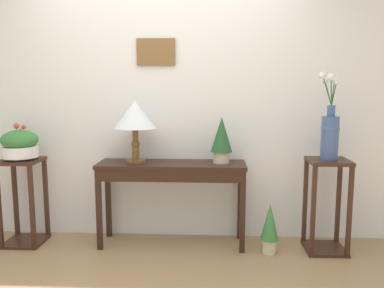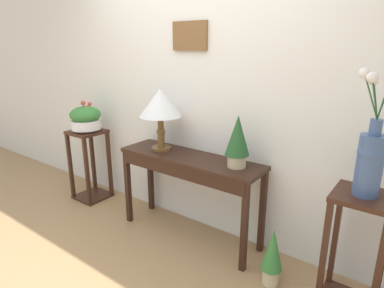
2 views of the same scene
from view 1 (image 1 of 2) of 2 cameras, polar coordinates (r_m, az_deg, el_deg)
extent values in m
cube|color=silver|center=(3.81, -4.02, 7.51)|extent=(9.00, 0.10, 2.80)
cube|color=brown|center=(3.77, -5.18, 12.98)|extent=(0.36, 0.02, 0.24)
cube|color=slate|center=(3.76, -5.19, 12.99)|extent=(0.28, 0.01, 0.19)
cube|color=black|center=(3.59, -2.93, -2.96)|extent=(1.33, 0.38, 0.03)
cube|color=black|center=(3.44, -3.21, -4.62)|extent=(1.26, 0.03, 0.10)
cube|color=black|center=(3.66, -13.14, -9.19)|extent=(0.04, 0.04, 0.73)
cube|color=black|center=(3.53, 7.24, -9.67)|extent=(0.04, 0.04, 0.73)
cube|color=black|center=(3.95, -11.87, -7.83)|extent=(0.04, 0.04, 0.73)
cube|color=black|center=(3.83, 6.88, -8.21)|extent=(0.04, 0.04, 0.73)
cylinder|color=brown|center=(3.64, -8.02, -2.42)|extent=(0.18, 0.18, 0.02)
cylinder|color=brown|center=(3.62, -8.05, -1.12)|extent=(0.06, 0.06, 0.14)
sphere|color=brown|center=(3.61, -8.07, 0.01)|extent=(0.08, 0.08, 0.08)
cylinder|color=brown|center=(3.60, -8.09, 1.14)|extent=(0.05, 0.05, 0.14)
cone|color=silver|center=(3.58, -8.16, 4.19)|extent=(0.37, 0.37, 0.24)
cylinder|color=beige|center=(3.58, 4.21, -1.91)|extent=(0.15, 0.15, 0.10)
cone|color=#235128|center=(3.55, 4.25, 1.37)|extent=(0.19, 0.19, 0.31)
cube|color=#381E14|center=(3.93, -23.27, -2.22)|extent=(0.35, 0.35, 0.03)
cube|color=#381E14|center=(4.13, -22.64, -12.72)|extent=(0.35, 0.35, 0.03)
cube|color=#381E14|center=(3.82, -21.88, -8.34)|extent=(0.04, 0.03, 0.74)
cube|color=#381E14|center=(4.21, -23.92, -6.93)|extent=(0.04, 0.04, 0.74)
cube|color=#381E14|center=(4.08, -20.12, -7.18)|extent=(0.04, 0.04, 0.74)
cylinder|color=silver|center=(3.92, -23.29, -1.86)|extent=(0.14, 0.14, 0.02)
cylinder|color=silver|center=(3.91, -23.34, -0.99)|extent=(0.32, 0.32, 0.10)
ellipsoid|color=#387A38|center=(3.90, -23.43, 0.55)|extent=(0.32, 0.32, 0.18)
cylinder|color=#387A38|center=(3.91, -23.30, 0.76)|extent=(0.02, 0.03, 0.14)
sphere|color=#B7473D|center=(3.91, -23.21, 1.78)|extent=(0.04, 0.04, 0.04)
cylinder|color=#387A38|center=(3.89, -23.28, 0.68)|extent=(0.03, 0.01, 0.13)
sphere|color=#B7473D|center=(3.88, -23.17, 1.64)|extent=(0.04, 0.04, 0.04)
cylinder|color=#387A38|center=(3.90, -23.59, 1.06)|extent=(0.03, 0.01, 0.18)
sphere|color=#B7473D|center=(3.90, -23.79, 2.39)|extent=(0.05, 0.05, 0.05)
cylinder|color=#387A38|center=(3.92, -23.14, 1.00)|extent=(0.03, 0.06, 0.17)
sphere|color=#B7473D|center=(3.93, -22.90, 2.27)|extent=(0.04, 0.04, 0.04)
cube|color=#381E14|center=(3.64, 18.93, -2.33)|extent=(0.35, 0.35, 0.03)
cube|color=#381E14|center=(3.86, 18.35, -14.01)|extent=(0.35, 0.35, 0.03)
cube|color=#381E14|center=(3.55, 16.93, -9.10)|extent=(0.04, 0.03, 0.76)
cube|color=#381E14|center=(3.63, 21.59, -8.92)|extent=(0.04, 0.03, 0.76)
cube|color=#381E14|center=(3.83, 15.84, -7.77)|extent=(0.04, 0.04, 0.76)
cube|color=#381E14|center=(3.91, 20.18, -7.65)|extent=(0.04, 0.04, 0.76)
cylinder|color=#3D5684|center=(3.61, 19.08, 0.80)|extent=(0.15, 0.15, 0.37)
sphere|color=#3D5684|center=(3.60, 19.14, 2.09)|extent=(0.16, 0.16, 0.16)
cylinder|color=#3D5684|center=(3.58, 19.25, 4.48)|extent=(0.07, 0.07, 0.09)
cylinder|color=#235128|center=(3.52, 19.27, 7.09)|extent=(0.05, 0.11, 0.24)
sphere|color=white|center=(3.47, 19.25, 9.02)|extent=(0.06, 0.06, 0.06)
cylinder|color=#235128|center=(3.55, 18.74, 7.25)|extent=(0.10, 0.04, 0.25)
sphere|color=white|center=(3.52, 18.17, 9.31)|extent=(0.06, 0.06, 0.06)
cylinder|color=#235128|center=(3.61, 19.49, 6.92)|extent=(0.04, 0.06, 0.21)
sphere|color=white|center=(3.64, 19.69, 8.59)|extent=(0.05, 0.05, 0.05)
cylinder|color=#235128|center=(3.58, 19.60, 6.71)|extent=(0.04, 0.02, 0.19)
sphere|color=white|center=(3.57, 19.92, 8.19)|extent=(0.04, 0.04, 0.04)
cylinder|color=#235128|center=(3.59, 18.87, 6.91)|extent=(0.06, 0.05, 0.21)
sphere|color=white|center=(3.60, 18.45, 8.59)|extent=(0.05, 0.05, 0.05)
cylinder|color=beige|center=(3.65, 10.96, -14.17)|extent=(0.12, 0.12, 0.13)
cone|color=#387A38|center=(3.57, 11.06, -10.83)|extent=(0.16, 0.16, 0.32)
camera|label=2|loc=(1.87, 45.66, 12.96)|focal=30.51mm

